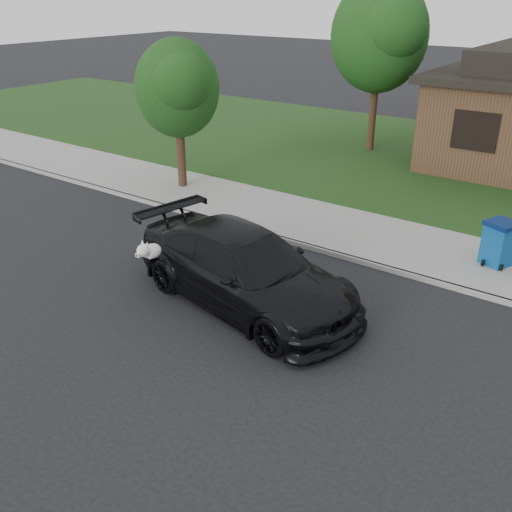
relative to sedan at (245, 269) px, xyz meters
The scene contains 8 objects.
ground 1.60m from the sedan, 15.51° to the right, with size 120.00×120.00×0.00m, color black.
sidewalk 4.87m from the sedan, 73.76° to the left, with size 60.00×3.00×0.12m, color gray.
curb 3.48m from the sedan, 66.69° to the left, with size 60.00×0.12×0.12m, color gray.
lawn 12.72m from the sedan, 83.91° to the left, with size 60.00×13.00×0.13m, color #193814.
sedan is the anchor object (origin of this frame).
recycling_bin 6.09m from the sedan, 51.10° to the left, with size 0.83×0.83×1.06m.
tree_0 13.37m from the sedan, 103.44° to the left, with size 3.78×3.60×6.34m.
tree_2 8.06m from the sedan, 141.87° to the left, with size 2.73×2.60×4.59m.
Camera 1 is at (4.93, -7.99, 6.03)m, focal length 40.00 mm.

